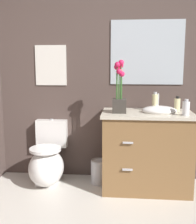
% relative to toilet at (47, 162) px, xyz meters
% --- Properties ---
extents(wall_back, '(4.74, 0.05, 2.50)m').
position_rel_toilet_xyz_m(wall_back, '(1.12, 0.30, 1.01)').
color(wall_back, '#4C3D38').
rests_on(wall_back, ground_plane).
extents(toilet, '(0.38, 0.59, 0.69)m').
position_rel_toilet_xyz_m(toilet, '(0.00, 0.00, 0.00)').
color(toilet, white).
rests_on(toilet, ground_plane).
extents(vanity_cabinet, '(0.94, 0.56, 1.01)m').
position_rel_toilet_xyz_m(vanity_cabinet, '(1.09, -0.03, 0.18)').
color(vanity_cabinet, brown).
rests_on(vanity_cabinet, ground_plane).
extents(flower_vase, '(0.14, 0.14, 0.54)m').
position_rel_toilet_xyz_m(flower_vase, '(0.79, -0.07, 0.78)').
color(flower_vase, '#38332D').
rests_on(flower_vase, vanity_cabinet).
extents(soap_bottle, '(0.07, 0.07, 0.16)m').
position_rel_toilet_xyz_m(soap_bottle, '(1.44, -0.18, 0.66)').
color(soap_bottle, white).
rests_on(soap_bottle, vanity_cabinet).
extents(lotion_bottle, '(0.06, 0.06, 0.20)m').
position_rel_toilet_xyz_m(lotion_bottle, '(1.17, 0.08, 0.68)').
color(lotion_bottle, beige).
rests_on(lotion_bottle, vanity_cabinet).
extents(hand_wash_bottle, '(0.06, 0.06, 0.16)m').
position_rel_toilet_xyz_m(hand_wash_bottle, '(1.40, 0.08, 0.66)').
color(hand_wash_bottle, beige).
rests_on(hand_wash_bottle, vanity_cabinet).
extents(trash_bin, '(0.18, 0.18, 0.27)m').
position_rel_toilet_xyz_m(trash_bin, '(0.57, 0.05, -0.11)').
color(trash_bin, '#B7B7BC').
rests_on(trash_bin, ground_plane).
extents(wall_poster, '(0.36, 0.01, 0.45)m').
position_rel_toilet_xyz_m(wall_poster, '(0.00, 0.27, 1.07)').
color(wall_poster, silver).
extents(wall_mirror, '(0.80, 0.01, 0.70)m').
position_rel_toilet_xyz_m(wall_mirror, '(1.08, 0.27, 1.21)').
color(wall_mirror, '#B2BCC6').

